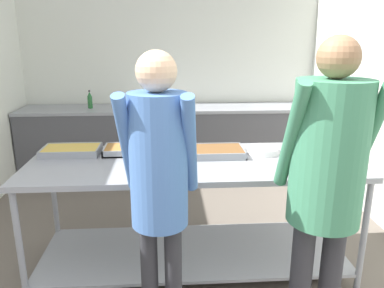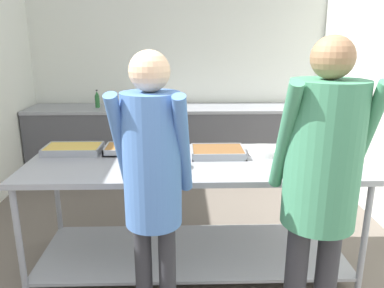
{
  "view_description": "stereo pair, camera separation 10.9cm",
  "coord_description": "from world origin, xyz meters",
  "px_view_note": "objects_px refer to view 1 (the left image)",
  "views": [
    {
      "loc": [
        -0.06,
        -0.93,
        1.77
      ],
      "look_at": [
        0.12,
        1.82,
        0.99
      ],
      "focal_mm": 35.0,
      "sensor_mm": 36.0,
      "label": 1
    },
    {
      "loc": [
        0.05,
        -0.93,
        1.77
      ],
      "look_at": [
        0.12,
        1.82,
        0.99
      ],
      "focal_mm": 35.0,
      "sensor_mm": 36.0,
      "label": 2
    }
  ],
  "objects_px": {
    "guest_serving_left": "(327,171)",
    "sauce_pan": "(323,156)",
    "serving_tray_roast": "(71,151)",
    "water_bottle": "(90,100)",
    "serving_tray_vegetables": "(217,152)",
    "broccoli_bowl": "(175,163)",
    "plate_stack": "(263,150)",
    "serving_tray_greens": "(131,150)",
    "guest_serving_right": "(159,173)"
  },
  "relations": [
    {
      "from": "serving_tray_roast",
      "to": "sauce_pan",
      "type": "xyz_separation_m",
      "value": [
        1.9,
        -0.33,
        0.02
      ]
    },
    {
      "from": "serving_tray_vegetables",
      "to": "sauce_pan",
      "type": "xyz_separation_m",
      "value": [
        0.75,
        -0.22,
        0.02
      ]
    },
    {
      "from": "guest_serving_left",
      "to": "sauce_pan",
      "type": "bearing_deg",
      "value": 67.78
    },
    {
      "from": "serving_tray_roast",
      "to": "sauce_pan",
      "type": "height_order",
      "value": "sauce_pan"
    },
    {
      "from": "serving_tray_roast",
      "to": "serving_tray_greens",
      "type": "relative_size",
      "value": 1.04
    },
    {
      "from": "guest_serving_left",
      "to": "water_bottle",
      "type": "relative_size",
      "value": 7.71
    },
    {
      "from": "serving_tray_greens",
      "to": "sauce_pan",
      "type": "distance_m",
      "value": 1.46
    },
    {
      "from": "plate_stack",
      "to": "guest_serving_right",
      "type": "relative_size",
      "value": 0.15
    },
    {
      "from": "broccoli_bowl",
      "to": "sauce_pan",
      "type": "bearing_deg",
      "value": 3.07
    },
    {
      "from": "serving_tray_vegetables",
      "to": "serving_tray_greens",
      "type": "bearing_deg",
      "value": 171.87
    },
    {
      "from": "serving_tray_roast",
      "to": "serving_tray_vegetables",
      "type": "xyz_separation_m",
      "value": [
        1.15,
        -0.1,
        0.0
      ]
    },
    {
      "from": "serving_tray_vegetables",
      "to": "guest_serving_right",
      "type": "relative_size",
      "value": 0.24
    },
    {
      "from": "plate_stack",
      "to": "sauce_pan",
      "type": "bearing_deg",
      "value": -32.6
    },
    {
      "from": "broccoli_bowl",
      "to": "sauce_pan",
      "type": "xyz_separation_m",
      "value": [
        1.09,
        0.06,
        0.02
      ]
    },
    {
      "from": "plate_stack",
      "to": "guest_serving_right",
      "type": "distance_m",
      "value": 1.23
    },
    {
      "from": "serving_tray_roast",
      "to": "water_bottle",
      "type": "xyz_separation_m",
      "value": [
        -0.24,
        2.01,
        0.08
      ]
    },
    {
      "from": "sauce_pan",
      "to": "serving_tray_vegetables",
      "type": "bearing_deg",
      "value": 163.48
    },
    {
      "from": "plate_stack",
      "to": "guest_serving_right",
      "type": "height_order",
      "value": "guest_serving_right"
    },
    {
      "from": "plate_stack",
      "to": "water_bottle",
      "type": "height_order",
      "value": "water_bottle"
    },
    {
      "from": "serving_tray_greens",
      "to": "guest_serving_right",
      "type": "bearing_deg",
      "value": -76.39
    },
    {
      "from": "plate_stack",
      "to": "guest_serving_left",
      "type": "relative_size",
      "value": 0.14
    },
    {
      "from": "serving_tray_vegetables",
      "to": "guest_serving_left",
      "type": "bearing_deg",
      "value": -66.2
    },
    {
      "from": "guest_serving_right",
      "to": "serving_tray_vegetables",
      "type": "bearing_deg",
      "value": 64.02
    },
    {
      "from": "broccoli_bowl",
      "to": "guest_serving_left",
      "type": "relative_size",
      "value": 0.1
    },
    {
      "from": "serving_tray_roast",
      "to": "water_bottle",
      "type": "height_order",
      "value": "water_bottle"
    },
    {
      "from": "serving_tray_greens",
      "to": "water_bottle",
      "type": "xyz_separation_m",
      "value": [
        -0.71,
        2.01,
        0.08
      ]
    },
    {
      "from": "guest_serving_right",
      "to": "serving_tray_roast",
      "type": "bearing_deg",
      "value": 125.45
    },
    {
      "from": "guest_serving_left",
      "to": "water_bottle",
      "type": "height_order",
      "value": "guest_serving_left"
    },
    {
      "from": "broccoli_bowl",
      "to": "guest_serving_right",
      "type": "relative_size",
      "value": 0.11
    },
    {
      "from": "broccoli_bowl",
      "to": "sauce_pan",
      "type": "height_order",
      "value": "broccoli_bowl"
    },
    {
      "from": "guest_serving_left",
      "to": "water_bottle",
      "type": "bearing_deg",
      "value": 120.43
    },
    {
      "from": "guest_serving_left",
      "to": "serving_tray_greens",
      "type": "bearing_deg",
      "value": 135.66
    },
    {
      "from": "serving_tray_greens",
      "to": "guest_serving_left",
      "type": "relative_size",
      "value": 0.24
    },
    {
      "from": "serving_tray_roast",
      "to": "serving_tray_greens",
      "type": "bearing_deg",
      "value": -0.83
    },
    {
      "from": "serving_tray_roast",
      "to": "guest_serving_right",
      "type": "relative_size",
      "value": 0.26
    },
    {
      "from": "broccoli_bowl",
      "to": "water_bottle",
      "type": "distance_m",
      "value": 2.61
    },
    {
      "from": "guest_serving_left",
      "to": "guest_serving_right",
      "type": "relative_size",
      "value": 1.04
    },
    {
      "from": "sauce_pan",
      "to": "guest_serving_right",
      "type": "relative_size",
      "value": 0.25
    },
    {
      "from": "serving_tray_greens",
      "to": "broccoli_bowl",
      "type": "distance_m",
      "value": 0.51
    },
    {
      "from": "plate_stack",
      "to": "guest_serving_right",
      "type": "xyz_separation_m",
      "value": [
        -0.81,
        -0.92,
        0.17
      ]
    },
    {
      "from": "serving_tray_greens",
      "to": "plate_stack",
      "type": "bearing_deg",
      "value": -4.12
    },
    {
      "from": "broccoli_bowl",
      "to": "water_bottle",
      "type": "bearing_deg",
      "value": 113.67
    },
    {
      "from": "serving_tray_roast",
      "to": "guest_serving_left",
      "type": "bearing_deg",
      "value": -34.65
    },
    {
      "from": "broccoli_bowl",
      "to": "serving_tray_vegetables",
      "type": "bearing_deg",
      "value": 39.94
    },
    {
      "from": "sauce_pan",
      "to": "water_bottle",
      "type": "relative_size",
      "value": 1.87
    },
    {
      "from": "serving_tray_roast",
      "to": "plate_stack",
      "type": "bearing_deg",
      "value": -3.1
    },
    {
      "from": "broccoli_bowl",
      "to": "plate_stack",
      "type": "distance_m",
      "value": 0.77
    },
    {
      "from": "sauce_pan",
      "to": "plate_stack",
      "type": "bearing_deg",
      "value": 147.4
    },
    {
      "from": "guest_serving_right",
      "to": "water_bottle",
      "type": "relative_size",
      "value": 7.41
    },
    {
      "from": "serving_tray_vegetables",
      "to": "water_bottle",
      "type": "bearing_deg",
      "value": 123.28
    }
  ]
}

